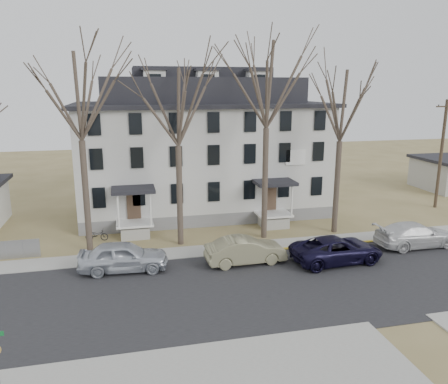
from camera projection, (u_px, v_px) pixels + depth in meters
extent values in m
plane|color=olive|center=(305.00, 302.00, 21.88)|extent=(120.00, 120.00, 0.00)
cube|color=#27272A|center=(291.00, 285.00, 23.78)|extent=(120.00, 10.00, 0.04)
cube|color=#A09F97|center=(258.00, 247.00, 29.46)|extent=(120.00, 2.00, 0.08)
cube|color=gold|center=(332.00, 246.00, 29.70)|extent=(14.00, 0.25, 0.06)
cube|color=slate|center=(202.00, 204.00, 38.38)|extent=(20.00, 10.00, 1.00)
cube|color=beige|center=(202.00, 153.00, 37.32)|extent=(20.00, 10.00, 8.00)
cube|color=black|center=(201.00, 104.00, 36.36)|extent=(20.80, 10.80, 0.30)
cube|color=black|center=(201.00, 90.00, 36.09)|extent=(16.00, 7.00, 2.00)
cube|color=black|center=(201.00, 73.00, 35.76)|extent=(11.00, 4.50, 0.80)
cube|color=white|center=(135.00, 223.00, 31.30)|extent=(2.60, 2.00, 0.16)
cube|color=white|center=(274.00, 214.00, 33.60)|extent=(2.60, 2.00, 0.16)
cube|color=white|center=(296.00, 157.00, 33.88)|extent=(1.60, 0.08, 1.20)
cylinder|color=#473B31|center=(86.00, 197.00, 27.91)|extent=(0.40, 0.40, 7.28)
cylinder|color=#473B31|center=(180.00, 196.00, 29.28)|extent=(0.40, 0.40, 6.76)
cylinder|color=#473B31|center=(265.00, 184.00, 30.47)|extent=(0.40, 0.40, 7.80)
cylinder|color=#473B31|center=(337.00, 188.00, 31.79)|extent=(0.40, 0.40, 6.76)
cylinder|color=#3D3023|center=(441.00, 155.00, 38.07)|extent=(0.28, 0.28, 9.50)
cube|color=#3D3023|center=(447.00, 106.00, 37.10)|extent=(2.00, 0.12, 0.12)
imported|color=silver|center=(123.00, 257.00, 25.43)|extent=(5.26, 2.42, 1.75)
imported|color=gray|center=(246.00, 251.00, 26.53)|extent=(4.97, 1.89, 1.62)
imported|color=black|center=(337.00, 250.00, 26.73)|extent=(5.82, 2.97, 1.58)
imported|color=silver|center=(415.00, 235.00, 29.35)|extent=(5.63, 2.38, 1.62)
imported|color=black|center=(97.00, 235.00, 30.49)|extent=(1.65, 0.81, 0.83)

